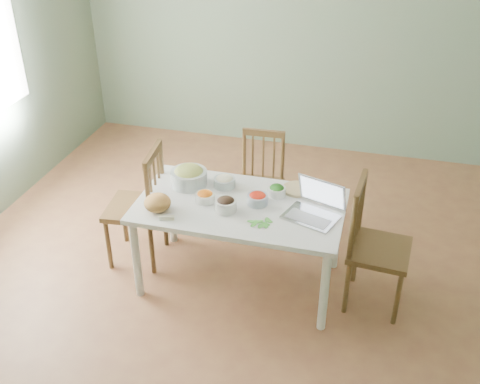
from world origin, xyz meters
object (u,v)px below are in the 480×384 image
(chair_right, at_px, (380,247))
(chair_left, at_px, (134,205))
(chair_far, at_px, (259,185))
(bowl_squash, at_px, (189,176))
(laptop, at_px, (312,203))
(bread_boule, at_px, (157,203))
(dining_table, at_px, (240,243))

(chair_right, bearing_deg, chair_left, 92.77)
(chair_far, relative_size, bowl_squash, 3.20)
(chair_far, distance_m, bowl_squash, 0.77)
(chair_right, distance_m, laptop, 0.60)
(bread_boule, bearing_deg, dining_table, 22.96)
(chair_left, height_order, chair_right, chair_left)
(bread_boule, bearing_deg, chair_far, 61.69)
(chair_left, bearing_deg, laptop, 78.72)
(chair_right, bearing_deg, dining_table, 95.69)
(chair_far, height_order, laptop, laptop)
(bread_boule, xyz_separation_m, laptop, (1.05, 0.18, 0.06))
(chair_far, xyz_separation_m, bread_boule, (-0.51, -0.95, 0.32))
(chair_far, height_order, chair_left, chair_left)
(dining_table, xyz_separation_m, chair_far, (-0.03, 0.72, 0.09))
(chair_far, height_order, bread_boule, chair_far)
(bread_boule, distance_m, bowl_squash, 0.41)
(dining_table, height_order, bowl_squash, bowl_squash)
(chair_right, relative_size, bowl_squash, 3.58)
(chair_right, bearing_deg, bowl_squash, 88.82)
(dining_table, xyz_separation_m, bowl_squash, (-0.44, 0.17, 0.43))
(bowl_squash, distance_m, laptop, 0.98)
(chair_far, relative_size, laptop, 2.47)
(chair_left, xyz_separation_m, laptop, (1.39, -0.13, 0.32))
(chair_left, xyz_separation_m, bowl_squash, (0.44, 0.09, 0.28))
(laptop, bearing_deg, dining_table, -166.82)
(dining_table, bearing_deg, chair_far, 91.99)
(dining_table, xyz_separation_m, chair_right, (1.01, 0.02, 0.14))
(chair_left, bearing_deg, bread_boule, 41.94)
(bowl_squash, bearing_deg, bread_boule, -103.59)
(chair_left, distance_m, laptop, 1.44)
(dining_table, height_order, bread_boule, bread_boule)
(chair_right, relative_size, bread_boule, 5.18)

